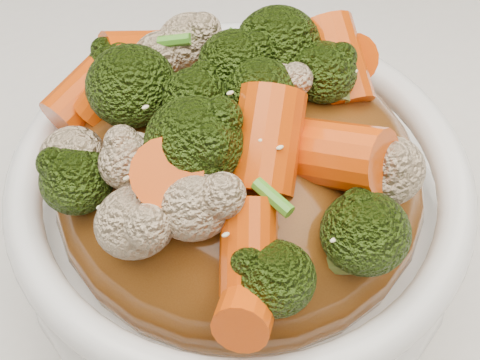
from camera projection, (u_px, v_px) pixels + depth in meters
tablecloth at (280, 295)px, 0.43m from camera, size 1.20×0.80×0.04m
bowl at (240, 221)px, 0.38m from camera, size 0.26×0.26×0.09m
sauce_base at (240, 184)px, 0.36m from camera, size 0.20×0.20×0.10m
carrots at (240, 88)px, 0.31m from camera, size 0.20×0.20×0.05m
broccoli at (240, 90)px, 0.31m from camera, size 0.20×0.20×0.05m
cauliflower at (240, 93)px, 0.31m from camera, size 0.20×0.20×0.04m
scallions at (240, 86)px, 0.31m from camera, size 0.15×0.15×0.02m
sesame_seeds at (240, 86)px, 0.31m from camera, size 0.18×0.18×0.01m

